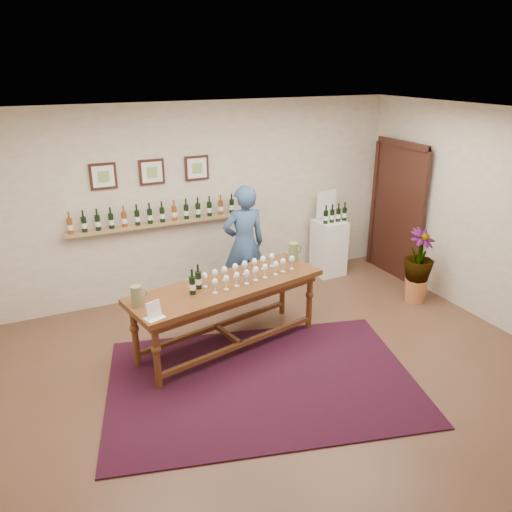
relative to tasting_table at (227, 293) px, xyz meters
name	(u,v)px	position (x,y,z in m)	size (l,w,h in m)	color
ground	(285,368)	(0.41, -0.72, -0.72)	(6.00, 6.00, 0.00)	brown
room_shell	(350,212)	(2.52, 1.14, 0.40)	(6.00, 6.00, 6.00)	beige
rug	(262,381)	(0.05, -0.85, -0.71)	(3.32, 2.21, 0.02)	#4A0D15
tasting_table	(227,293)	(0.00, 0.00, 0.00)	(2.50, 1.24, 0.85)	#462511
table_glasses	(246,272)	(0.26, 0.04, 0.22)	(1.34, 0.31, 0.19)	white
table_bottles	(195,278)	(-0.40, -0.04, 0.29)	(0.30, 0.17, 0.32)	black
pitcher_left	(137,296)	(-1.09, -0.12, 0.24)	(0.14, 0.14, 0.23)	olive
pitcher_right	(293,252)	(1.07, 0.32, 0.25)	(0.15, 0.15, 0.24)	olive
menu_card	(154,310)	(-0.99, -0.46, 0.22)	(0.19, 0.14, 0.18)	white
display_pedestal	(329,248)	(2.36, 1.43, -0.27)	(0.45, 0.45, 0.91)	white
pedestal_bottles	(335,213)	(2.40, 1.35, 0.33)	(0.28, 0.08, 0.28)	black
info_sign	(326,204)	(2.35, 1.56, 0.43)	(0.36, 0.02, 0.49)	white
potted_plant	(418,266)	(2.94, -0.01, -0.16)	(0.61, 0.61, 0.95)	#C56C41
person	(244,244)	(0.71, 1.13, 0.14)	(0.63, 0.41, 1.72)	#34507B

